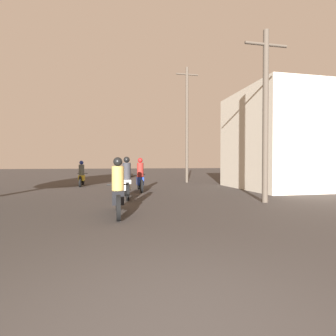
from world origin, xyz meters
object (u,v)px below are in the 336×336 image
object	(u,v)px
motorcycle_black	(118,192)
motorcycle_yellow	(82,176)
motorcycle_blue	(140,178)
utility_pole_far	(187,123)
utility_pole_near	(265,112)
building_right_near	(289,141)
motorcycle_white	(127,182)

from	to	relation	value
motorcycle_black	motorcycle_yellow	xyz separation A→B (m)	(-1.98, 9.35, -0.02)
motorcycle_blue	utility_pole_far	bearing A→B (deg)	50.38
utility_pole_near	motorcycle_black	bearing A→B (deg)	-166.73
utility_pole_near	utility_pole_far	bearing A→B (deg)	91.00
utility_pole_near	utility_pole_far	size ratio (longest dim) A/B	0.75
building_right_near	motorcycle_white	bearing A→B (deg)	-166.10
motorcycle_blue	utility_pole_near	xyz separation A→B (m)	(3.94, -4.58, 2.51)
motorcycle_blue	motorcycle_yellow	distance (m)	4.76
motorcycle_black	utility_pole_far	xyz separation A→B (m)	(4.95, 10.61, 3.57)
motorcycle_white	utility_pole_near	bearing A→B (deg)	-21.98
building_right_near	utility_pole_near	size ratio (longest dim) A/B	0.94
motorcycle_white	building_right_near	xyz separation A→B (m)	(8.88, 2.20, 1.95)
motorcycle_black	motorcycle_blue	bearing A→B (deg)	70.65
building_right_near	motorcycle_blue	bearing A→B (deg)	177.91
motorcycle_black	motorcycle_yellow	bearing A→B (deg)	94.15
utility_pole_near	motorcycle_blue	bearing A→B (deg)	130.66
motorcycle_blue	building_right_near	world-z (taller)	building_right_near
utility_pole_far	motorcycle_black	bearing A→B (deg)	-115.02
motorcycle_blue	motorcycle_black	bearing A→B (deg)	-103.11
motorcycle_white	motorcycle_black	bearing A→B (deg)	-94.92
motorcycle_black	motorcycle_white	world-z (taller)	motorcycle_white
motorcycle_white	utility_pole_far	distance (m)	9.32
utility_pole_near	utility_pole_far	distance (m)	9.46
motorcycle_blue	utility_pole_near	distance (m)	6.54
motorcycle_black	motorcycle_white	distance (m)	3.32
motorcycle_yellow	utility_pole_near	size ratio (longest dim) A/B	0.35
utility_pole_near	utility_pole_far	world-z (taller)	utility_pole_far
motorcycle_black	motorcycle_blue	xyz separation A→B (m)	(1.18, 5.79, 0.03)
utility_pole_far	utility_pole_near	bearing A→B (deg)	-89.00
motorcycle_white	utility_pole_near	xyz separation A→B (m)	(4.72, -2.09, 2.51)
motorcycle_yellow	building_right_near	xyz separation A→B (m)	(11.26, -3.85, 2.00)
motorcycle_white	motorcycle_yellow	world-z (taller)	motorcycle_white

